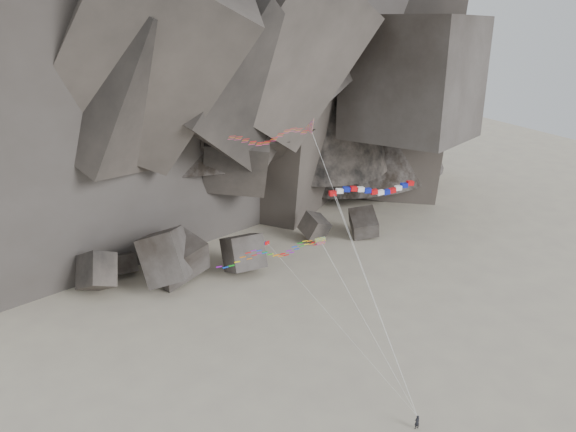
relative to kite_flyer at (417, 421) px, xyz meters
name	(u,v)px	position (x,y,z in m)	size (l,w,h in m)	color
ground	(303,388)	(-7.68, 10.27, -0.91)	(260.00, 260.00, 0.00)	#ACA48B
boulder_field	(194,261)	(-11.66, 41.74, 1.71)	(68.09, 15.07, 10.02)	#47423F
kite_flyer	(417,421)	(0.00, 0.00, 0.00)	(0.64, 0.42, 1.82)	black
delta_kite	(267,136)	(-10.48, 13.12, 27.02)	(14.69, 14.23, 27.95)	red
banner_kite	(373,191)	(-0.76, 9.21, 21.44)	(9.17, 10.17, 21.57)	red
parafoil_kite	(267,253)	(-11.94, 9.79, 16.43)	(17.51, 10.31, 16.45)	#F4F60D
pennant_kite	(297,278)	(-8.62, 10.18, 12.95)	(11.09, 12.93, 15.74)	red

